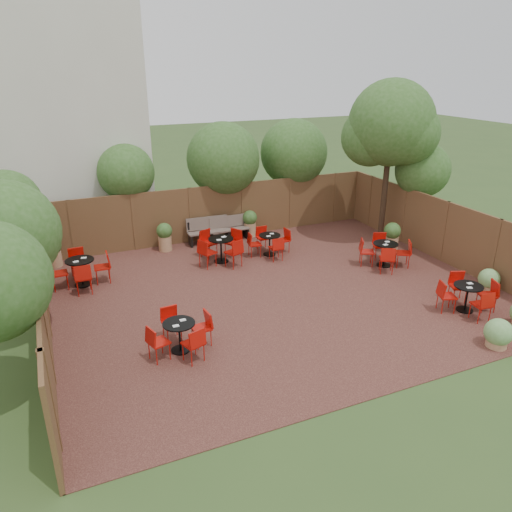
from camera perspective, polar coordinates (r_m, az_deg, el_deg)
name	(u,v)px	position (r m, az deg, el deg)	size (l,w,h in m)	color
ground	(276,292)	(13.89, 2.41, -4.28)	(80.00, 80.00, 0.00)	#354F23
courtyard_paving	(276,292)	(13.89, 2.41, -4.24)	(12.00, 10.00, 0.02)	#3E1E19
fence_back	(217,212)	(17.85, -4.56, 5.13)	(12.00, 0.08, 2.00)	#50371D
fence_left	(43,299)	(12.31, -23.63, -4.66)	(0.08, 10.00, 2.00)	#50371D
fence_right	(445,232)	(16.85, 21.19, 2.66)	(0.08, 10.00, 2.00)	#50371D
neighbour_building	(69,124)	(19.33, -21.07, 14.18)	(5.00, 4.00, 8.00)	beige
overhang_foliage	(200,179)	(15.51, -6.60, 9.00)	(15.31, 10.67, 2.66)	#2C531B
courtyard_tree	(391,128)	(17.57, 15.50, 14.22)	(2.97, 2.90, 5.61)	black
park_bench_left	(208,230)	(17.52, -5.61, 3.06)	(1.53, 0.54, 0.94)	brown
park_bench_right	(229,228)	(17.77, -3.18, 3.30)	(1.44, 0.51, 0.88)	brown
bistro_tables	(259,268)	(14.30, 0.40, -1.43)	(10.64, 7.34, 0.92)	black
planters	(229,235)	(16.74, -3.14, 2.42)	(11.16, 3.96, 1.03)	#A67A53
low_shrubs	(505,310)	(13.71, 27.13, -5.62)	(2.82, 2.90, 0.72)	#A67A53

